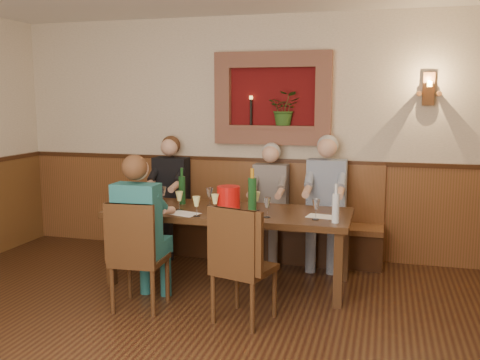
% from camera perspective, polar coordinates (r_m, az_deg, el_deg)
% --- Properties ---
extents(room_shell, '(6.04, 6.04, 2.82)m').
position_cam_1_polar(room_shell, '(3.48, -9.98, 9.14)').
color(room_shell, '#C4B394').
rests_on(room_shell, ground).
extents(wainscoting, '(6.02, 6.02, 1.15)m').
position_cam_1_polar(wainscoting, '(3.71, -9.44, -11.41)').
color(wainscoting, brown).
rests_on(wainscoting, ground).
extents(wall_niche, '(1.36, 0.30, 1.06)m').
position_cam_1_polar(wall_niche, '(6.22, 3.82, 8.27)').
color(wall_niche, '#570C0D').
rests_on(wall_niche, ground).
extents(wall_sconce, '(0.25, 0.20, 0.35)m').
position_cam_1_polar(wall_sconce, '(6.10, 19.47, 9.07)').
color(wall_sconce, brown).
rests_on(wall_sconce, ground).
extents(dining_table, '(2.40, 0.90, 0.75)m').
position_cam_1_polar(dining_table, '(5.35, -1.18, -4.01)').
color(dining_table, '#361D10').
rests_on(dining_table, ground).
extents(bench, '(3.00, 0.45, 1.11)m').
position_cam_1_polar(bench, '(6.32, 1.26, -5.26)').
color(bench, '#381E0F').
rests_on(bench, ground).
extents(chair_near_left, '(0.46, 0.46, 0.98)m').
position_cam_1_polar(chair_near_left, '(4.89, -10.67, -10.14)').
color(chair_near_left, '#361D10').
rests_on(chair_near_left, ground).
extents(chair_near_right, '(0.54, 0.54, 0.99)m').
position_cam_1_polar(chair_near_right, '(4.55, 0.32, -11.42)').
color(chair_near_right, '#361D10').
rests_on(chair_near_right, ground).
extents(person_bench_left, '(0.41, 0.51, 1.41)m').
position_cam_1_polar(person_bench_left, '(6.47, -7.61, -2.68)').
color(person_bench_left, black).
rests_on(person_bench_left, ground).
extents(person_bench_mid, '(0.39, 0.48, 1.35)m').
position_cam_1_polar(person_bench_mid, '(6.11, 3.13, -3.53)').
color(person_bench_mid, '#585251').
rests_on(person_bench_mid, ground).
extents(person_bench_right, '(0.43, 0.53, 1.45)m').
position_cam_1_polar(person_bench_right, '(6.00, 9.06, -3.41)').
color(person_bench_right, navy).
rests_on(person_bench_right, ground).
extents(person_chair_front, '(0.40, 0.49, 1.38)m').
position_cam_1_polar(person_chair_front, '(4.87, -10.41, -6.73)').
color(person_chair_front, '#173B51').
rests_on(person_chair_front, ground).
extents(spittoon_bucket, '(0.24, 0.24, 0.26)m').
position_cam_1_polar(spittoon_bucket, '(5.22, -1.23, -2.05)').
color(spittoon_bucket, red).
rests_on(spittoon_bucket, dining_table).
extents(wine_bottle_green_a, '(0.09, 0.09, 0.44)m').
position_cam_1_polar(wine_bottle_green_a, '(5.11, 1.31, -1.63)').
color(wine_bottle_green_a, '#19471E').
rests_on(wine_bottle_green_a, dining_table).
extents(wine_bottle_green_b, '(0.08, 0.08, 0.38)m').
position_cam_1_polar(wine_bottle_green_b, '(5.64, -6.20, -0.99)').
color(wine_bottle_green_b, '#19471E').
rests_on(wine_bottle_green_b, dining_table).
extents(water_bottle, '(0.07, 0.07, 0.35)m').
position_cam_1_polar(water_bottle, '(4.84, 10.17, -2.88)').
color(water_bottle, silver).
rests_on(water_bottle, dining_table).
extents(tasting_sheet_a, '(0.29, 0.23, 0.00)m').
position_cam_1_polar(tasting_sheet_a, '(5.59, -10.46, -2.80)').
color(tasting_sheet_a, white).
rests_on(tasting_sheet_a, dining_table).
extents(tasting_sheet_b, '(0.30, 0.22, 0.00)m').
position_cam_1_polar(tasting_sheet_b, '(5.10, -0.00, -3.75)').
color(tasting_sheet_b, white).
rests_on(tasting_sheet_b, dining_table).
extents(tasting_sheet_c, '(0.29, 0.22, 0.00)m').
position_cam_1_polar(tasting_sheet_c, '(5.10, 8.64, -3.86)').
color(tasting_sheet_c, white).
rests_on(tasting_sheet_c, dining_table).
extents(tasting_sheet_d, '(0.33, 0.28, 0.00)m').
position_cam_1_polar(tasting_sheet_d, '(5.19, -6.02, -3.58)').
color(tasting_sheet_d, white).
rests_on(tasting_sheet_d, dining_table).
extents(wine_glass_0, '(0.08, 0.08, 0.19)m').
position_cam_1_polar(wine_glass_0, '(5.54, -10.71, -1.92)').
color(wine_glass_0, '#FAFF98').
rests_on(wine_glass_0, dining_table).
extents(wine_glass_1, '(0.08, 0.08, 0.19)m').
position_cam_1_polar(wine_glass_1, '(4.94, 8.10, -3.14)').
color(wine_glass_1, white).
rests_on(wine_glass_1, dining_table).
extents(wine_glass_2, '(0.08, 0.08, 0.19)m').
position_cam_1_polar(wine_glass_2, '(5.64, -8.23, -1.67)').
color(wine_glass_2, white).
rests_on(wine_glass_2, dining_table).
extents(wine_glass_3, '(0.08, 0.08, 0.19)m').
position_cam_1_polar(wine_glass_3, '(4.99, 2.90, -2.94)').
color(wine_glass_3, white).
rests_on(wine_glass_3, dining_table).
extents(wine_glass_4, '(0.08, 0.08, 0.19)m').
position_cam_1_polar(wine_glass_4, '(5.52, -3.25, -1.81)').
color(wine_glass_4, white).
rests_on(wine_glass_4, dining_table).
extents(wine_glass_5, '(0.08, 0.08, 0.19)m').
position_cam_1_polar(wine_glass_5, '(5.34, -6.49, -2.23)').
color(wine_glass_5, '#FAFF98').
rests_on(wine_glass_5, dining_table).
extents(wine_glass_6, '(0.08, 0.08, 0.19)m').
position_cam_1_polar(wine_glass_6, '(5.05, -4.66, -2.83)').
color(wine_glass_6, '#FAFF98').
rests_on(wine_glass_6, dining_table).
extents(wine_glass_7, '(0.08, 0.08, 0.19)m').
position_cam_1_polar(wine_glass_7, '(5.29, 1.76, -2.28)').
color(wine_glass_7, '#FAFF98').
rests_on(wine_glass_7, dining_table).
extents(wine_glass_8, '(0.08, 0.08, 0.19)m').
position_cam_1_polar(wine_glass_8, '(5.16, -2.67, -2.57)').
color(wine_glass_8, '#FAFF98').
rests_on(wine_glass_8, dining_table).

